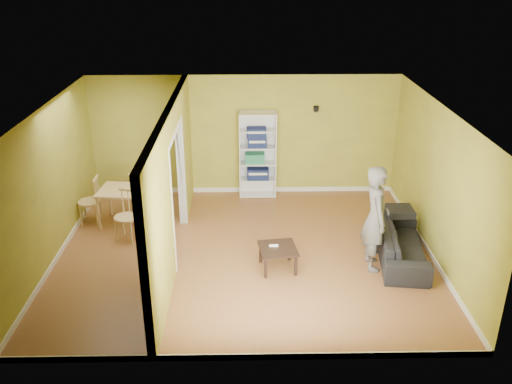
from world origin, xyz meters
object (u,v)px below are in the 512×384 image
person (376,209)px  chair_far (139,190)px  sofa (402,239)px  bookshelf (258,154)px  coffee_table (278,251)px  chair_left (89,200)px  dining_table (129,193)px  chair_near (126,216)px

person → chair_far: bearing=61.7°
sofa → bookshelf: (-2.42, 2.80, 0.56)m
coffee_table → sofa: bearing=7.9°
chair_left → sofa: bearing=75.1°
dining_table → chair_left: size_ratio=1.19×
coffee_table → chair_far: (-2.70, 2.36, 0.09)m
chair_left → person: bearing=71.1°
person → chair_far: (-4.29, 2.31, -0.62)m
person → chair_near: size_ratio=2.23×
person → chair_left: (-5.15, 1.71, -0.58)m
bookshelf → dining_table: size_ratio=1.63×
coffee_table → dining_table: (-2.77, 1.74, 0.30)m
person → dining_table: person is taller
chair_far → bookshelf: bearing=-161.6°
sofa → chair_left: bearing=83.1°
sofa → chair_far: 5.27m
sofa → coffee_table: bearing=105.5°
person → bookshelf: 3.57m
chair_near → chair_far: bearing=102.7°
chair_far → person: bearing=153.2°
chair_far → sofa: bearing=158.5°
chair_left → chair_near: 1.09m
bookshelf → coffee_table: (0.27, -3.10, -0.59)m
chair_left → chair_near: size_ratio=1.01×
coffee_table → chair_left: bearing=153.6°
person → coffee_table: bearing=91.9°
chair_far → chair_near: bearing=90.9°
person → dining_table: (-4.35, 1.69, -0.42)m
bookshelf → chair_far: 2.59m
bookshelf → person: bearing=-58.6°
dining_table → chair_left: 0.81m
bookshelf → chair_near: 3.21m
sofa → bookshelf: 3.75m
dining_table → chair_far: (0.06, 0.62, -0.20)m
sofa → coffee_table: sofa is taller
chair_near → chair_far: chair_near is taller
sofa → person: (-0.56, -0.24, 0.69)m
coffee_table → chair_far: size_ratio=0.69×
dining_table → chair_near: size_ratio=1.20×
bookshelf → chair_far: size_ratio=2.14×
coffee_table → chair_left: 3.98m
sofa → chair_near: chair_near is taller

